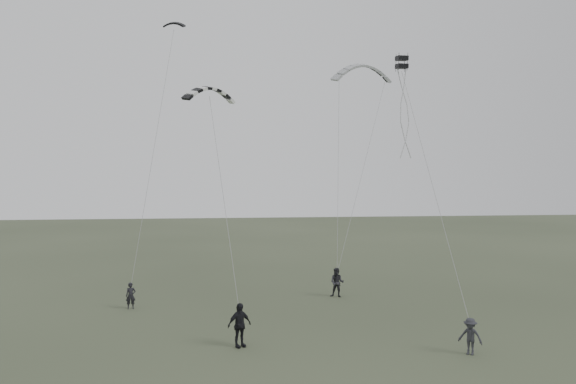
{
  "coord_description": "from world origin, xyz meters",
  "views": [
    {
      "loc": [
        -2.31,
        -26.36,
        7.78
      ],
      "look_at": [
        1.36,
        5.24,
        6.67
      ],
      "focal_mm": 35.0,
      "sensor_mm": 36.0,
      "label": 1
    }
  ],
  "objects": [
    {
      "name": "flyer_center",
      "position": [
        -1.61,
        -1.54,
        0.99
      ],
      "size": [
        1.25,
        0.98,
        1.97
      ],
      "primitive_type": "imported",
      "rotation": [
        0.0,
        0.0,
        0.5
      ],
      "color": "black",
      "rests_on": "ground"
    },
    {
      "name": "flyer_right",
      "position": [
        4.75,
        7.83,
        0.91
      ],
      "size": [
        1.09,
        0.98,
        1.82
      ],
      "primitive_type": "imported",
      "rotation": [
        0.0,
        0.0,
        -0.41
      ],
      "color": "#25252A",
      "rests_on": "ground"
    },
    {
      "name": "flyer_far",
      "position": [
        8.16,
        -3.73,
        0.79
      ],
      "size": [
        1.16,
        1.1,
        1.57
      ],
      "primitive_type": "imported",
      "rotation": [
        0.0,
        0.0,
        -0.69
      ],
      "color": "#29292F",
      "rests_on": "ground"
    },
    {
      "name": "ground",
      "position": [
        0.0,
        0.0,
        0.0
      ],
      "size": [
        140.0,
        140.0,
        0.0
      ],
      "primitive_type": "plane",
      "color": "#373F2B",
      "rests_on": "ground"
    },
    {
      "name": "kite_striped",
      "position": [
        -3.0,
        3.65,
        12.23
      ],
      "size": [
        2.93,
        2.16,
        1.25
      ],
      "primitive_type": null,
      "rotation": [
        0.2,
        0.0,
        0.49
      ],
      "color": "black",
      "rests_on": "flyer_center"
    },
    {
      "name": "kite_box",
      "position": [
        7.62,
        4.15,
        13.92
      ],
      "size": [
        0.63,
        0.68,
        0.74
      ],
      "primitive_type": null,
      "rotation": [
        0.08,
        0.0,
        0.08
      ],
      "color": "black",
      "rests_on": "flyer_far"
    },
    {
      "name": "kite_pale_large",
      "position": [
        7.96,
        14.44,
        15.69
      ],
      "size": [
        4.62,
        1.96,
        2.02
      ],
      "primitive_type": null,
      "rotation": [
        0.29,
        0.0,
        0.11
      ],
      "color": "#A1A4A6",
      "rests_on": "flyer_right"
    },
    {
      "name": "flyer_left",
      "position": [
        -7.56,
        6.2,
        0.75
      ],
      "size": [
        0.59,
        0.43,
        1.5
      ],
      "primitive_type": "imported",
      "rotation": [
        0.0,
        0.0,
        0.14
      ],
      "color": "black",
      "rests_on": "ground"
    },
    {
      "name": "kite_dark_small",
      "position": [
        -5.43,
        10.93,
        17.47
      ],
      "size": [
        1.48,
        0.81,
        0.61
      ],
      "primitive_type": null,
      "rotation": [
        0.4,
        0.0,
        -0.18
      ],
      "color": "black",
      "rests_on": "flyer_left"
    }
  ]
}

